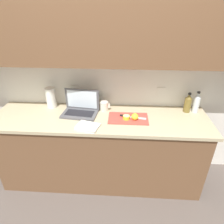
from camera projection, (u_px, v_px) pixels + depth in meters
ground_plane at (102, 176)px, 2.58m from camera, size 12.00×12.00×0.00m
wall_back at (101, 49)px, 2.03m from camera, size 5.20×0.38×2.60m
counter_unit at (99, 149)px, 2.37m from camera, size 2.35×0.62×0.88m
laptop at (81, 108)px, 2.22m from camera, size 0.41×0.29×0.26m
cutting_board at (128, 118)px, 2.13m from camera, size 0.42×0.25×0.01m
knife at (128, 116)px, 2.14m from camera, size 0.28×0.08×0.02m
lemon_half_cut at (126, 117)px, 2.10m from camera, size 0.07×0.07×0.04m
lemon_whole_beside at (135, 117)px, 2.08m from camera, size 0.07×0.07×0.07m
bottle_green_soda at (188, 103)px, 2.22m from camera, size 0.08×0.08×0.23m
bottle_oil_tall at (196, 103)px, 2.21m from camera, size 0.07×0.07×0.25m
measuring_cup at (104, 106)px, 2.28m from camera, size 0.12×0.10×0.10m
paper_towel_roll at (51, 98)px, 2.32m from camera, size 0.11×0.11×0.24m
dish_towel at (88, 127)px, 1.98m from camera, size 0.26×0.21×0.02m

